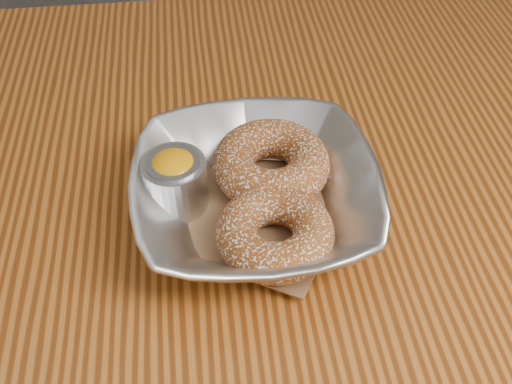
{
  "coord_description": "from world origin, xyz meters",
  "views": [
    {
      "loc": [
        0.01,
        -0.35,
        1.15
      ],
      "look_at": [
        0.05,
        0.0,
        0.78
      ],
      "focal_mm": 42.0,
      "sensor_mm": 36.0,
      "label": 1
    }
  ],
  "objects": [
    {
      "name": "serving_bowl",
      "position": [
        0.05,
        0.0,
        0.78
      ],
      "size": [
        0.21,
        0.21,
        0.05
      ],
      "primitive_type": "imported",
      "color": "silver",
      "rests_on": "table"
    },
    {
      "name": "parchment",
      "position": [
        0.05,
        0.0,
        0.76
      ],
      "size": [
        0.2,
        0.2,
        0.0
      ],
      "primitive_type": "cube",
      "rotation": [
        0.0,
        0.0,
        1.04
      ],
      "color": "brown",
      "rests_on": "table"
    },
    {
      "name": "table",
      "position": [
        0.0,
        0.0,
        0.65
      ],
      "size": [
        1.2,
        0.8,
        0.75
      ],
      "color": "brown",
      "rests_on": "ground_plane"
    },
    {
      "name": "ramekin",
      "position": [
        -0.02,
        0.02,
        0.79
      ],
      "size": [
        0.06,
        0.06,
        0.06
      ],
      "color": "silver",
      "rests_on": "table"
    },
    {
      "name": "donut_front",
      "position": [
        0.06,
        -0.04,
        0.78
      ],
      "size": [
        0.13,
        0.13,
        0.03
      ],
      "primitive_type": "torus",
      "rotation": [
        0.0,
        0.0,
        0.57
      ],
      "color": "brown",
      "rests_on": "parchment"
    },
    {
      "name": "donut_back",
      "position": [
        0.07,
        0.04,
        0.78
      ],
      "size": [
        0.12,
        0.12,
        0.04
      ],
      "primitive_type": "torus",
      "rotation": [
        0.0,
        0.0,
        -0.12
      ],
      "color": "brown",
      "rests_on": "parchment"
    }
  ]
}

